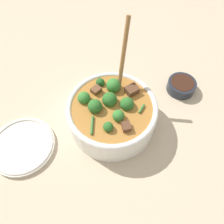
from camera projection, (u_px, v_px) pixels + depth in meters
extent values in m
plane|color=#C6B293|center=(112.00, 123.00, 0.69)|extent=(4.00, 4.00, 0.00)
cylinder|color=white|center=(112.00, 115.00, 0.65)|extent=(0.26, 0.26, 0.09)
torus|color=white|center=(112.00, 107.00, 0.62)|extent=(0.26, 0.26, 0.02)
cylinder|color=#B27533|center=(112.00, 112.00, 0.64)|extent=(0.24, 0.24, 0.06)
sphere|color=#2D6B28|center=(110.00, 100.00, 0.61)|extent=(0.04, 0.04, 0.04)
cylinder|color=#6B9956|center=(110.00, 106.00, 0.64)|extent=(0.01, 0.01, 0.02)
sphere|color=#2D6B28|center=(127.00, 104.00, 0.61)|extent=(0.04, 0.04, 0.04)
cylinder|color=#6B9956|center=(126.00, 110.00, 0.63)|extent=(0.01, 0.01, 0.02)
sphere|color=#387F33|center=(114.00, 86.00, 0.64)|extent=(0.04, 0.04, 0.04)
cylinder|color=#6B9956|center=(113.00, 92.00, 0.67)|extent=(0.02, 0.02, 0.02)
sphere|color=#387F33|center=(84.00, 98.00, 0.62)|extent=(0.04, 0.04, 0.04)
cylinder|color=#6B9956|center=(85.00, 103.00, 0.64)|extent=(0.01, 0.01, 0.02)
sphere|color=#2D6B28|center=(108.00, 127.00, 0.57)|extent=(0.03, 0.03, 0.03)
cylinder|color=#6B9956|center=(108.00, 130.00, 0.58)|extent=(0.01, 0.01, 0.01)
sphere|color=#387F33|center=(118.00, 116.00, 0.58)|extent=(0.03, 0.03, 0.03)
cylinder|color=#6B9956|center=(118.00, 120.00, 0.60)|extent=(0.01, 0.01, 0.01)
sphere|color=#235B23|center=(100.00, 83.00, 0.66)|extent=(0.03, 0.03, 0.03)
cylinder|color=#6B9956|center=(101.00, 87.00, 0.67)|extent=(0.01, 0.01, 0.01)
sphere|color=#2D6B28|center=(95.00, 106.00, 0.60)|extent=(0.04, 0.04, 0.04)
cylinder|color=#6B9956|center=(96.00, 112.00, 0.62)|extent=(0.01, 0.01, 0.02)
cube|color=brown|center=(96.00, 90.00, 0.64)|extent=(0.03, 0.03, 0.02)
cube|color=brown|center=(132.00, 91.00, 0.64)|extent=(0.05, 0.05, 0.03)
cube|color=brown|center=(126.00, 127.00, 0.57)|extent=(0.03, 0.03, 0.02)
cylinder|color=#3D7533|center=(142.00, 109.00, 0.60)|extent=(0.03, 0.01, 0.01)
cylinder|color=#3D7533|center=(92.00, 125.00, 0.58)|extent=(0.05, 0.02, 0.01)
ellipsoid|color=olive|center=(118.00, 90.00, 0.65)|extent=(0.04, 0.03, 0.01)
cylinder|color=olive|center=(122.00, 56.00, 0.59)|extent=(0.10, 0.01, 0.20)
cylinder|color=#232833|center=(181.00, 86.00, 0.75)|extent=(0.10, 0.10, 0.04)
cylinder|color=#381E14|center=(182.00, 84.00, 0.74)|extent=(0.08, 0.08, 0.01)
cylinder|color=silver|center=(23.00, 146.00, 0.64)|extent=(0.19, 0.19, 0.01)
torus|color=silver|center=(22.00, 145.00, 0.63)|extent=(0.18, 0.18, 0.01)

